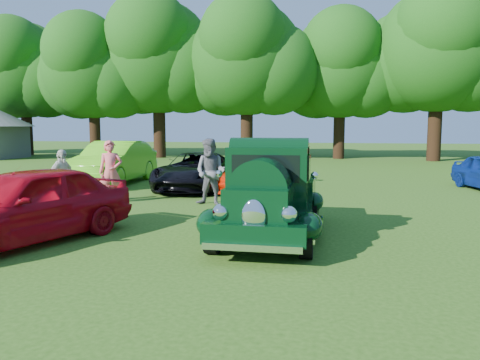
% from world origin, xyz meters
% --- Properties ---
extents(ground, '(120.00, 120.00, 0.00)m').
position_xyz_m(ground, '(0.00, 0.00, 0.00)').
color(ground, '#284F12').
rests_on(ground, ground).
extents(hero_pickup, '(2.21, 4.76, 1.86)m').
position_xyz_m(hero_pickup, '(0.99, 0.72, 0.81)').
color(hero_pickup, black).
rests_on(hero_pickup, ground).
extents(red_convertible, '(3.15, 4.76, 1.51)m').
position_xyz_m(red_convertible, '(-3.61, -0.78, 0.75)').
color(red_convertible, '#A40714').
rests_on(red_convertible, ground).
extents(back_car_lime, '(1.97, 5.21, 1.70)m').
position_xyz_m(back_car_lime, '(-6.23, 8.51, 0.85)').
color(back_car_lime, '#4CB017').
rests_on(back_car_lime, ground).
extents(back_car_black, '(2.30, 4.84, 1.33)m').
position_xyz_m(back_car_black, '(-2.55, 7.50, 0.67)').
color(back_car_black, black).
rests_on(back_car_black, ground).
extents(back_car_orange, '(2.14, 4.52, 1.27)m').
position_xyz_m(back_car_orange, '(-0.44, 7.69, 0.64)').
color(back_car_orange, '#F42A08').
rests_on(back_car_orange, ground).
extents(spectator_pink, '(0.81, 0.70, 1.86)m').
position_xyz_m(spectator_pink, '(-4.16, 3.98, 0.93)').
color(spectator_pink, '#E25D63').
rests_on(spectator_pink, ground).
extents(spectator_grey, '(1.06, 0.90, 1.92)m').
position_xyz_m(spectator_grey, '(-1.18, 4.22, 0.96)').
color(spectator_grey, slate).
rests_on(spectator_grey, ground).
extents(spectator_white, '(0.60, 1.01, 1.62)m').
position_xyz_m(spectator_white, '(-5.34, 3.32, 0.81)').
color(spectator_white, beige).
rests_on(spectator_white, ground).
extents(tree_line, '(62.14, 9.68, 11.41)m').
position_xyz_m(tree_line, '(0.49, 24.40, 6.74)').
color(tree_line, black).
rests_on(tree_line, ground).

